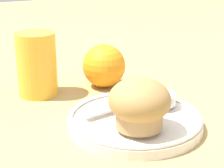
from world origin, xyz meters
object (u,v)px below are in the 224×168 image
Objects in this scene: muffin at (139,104)px; butter_knife at (131,103)px; juice_glass at (37,64)px; orange_fruit at (104,66)px.

butter_knife is (0.03, 0.07, -0.03)m from muffin.
juice_glass reaches higher than muffin.
butter_knife is at bearing 70.31° from muffin.
muffin is at bearing -70.80° from juice_glass.
juice_glass reaches higher than butter_knife.
butter_knife is at bearing -97.35° from orange_fruit.
muffin is at bearing -101.71° from orange_fruit.
juice_glass reaches higher than orange_fruit.
orange_fruit is at bearing 72.89° from butter_knife.
muffin reaches higher than butter_knife.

